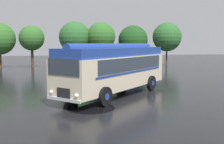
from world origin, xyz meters
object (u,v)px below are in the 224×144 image
car_mid_left (101,66)px  box_van (126,61)px  vintage_bus (116,67)px  car_near_left (78,66)px

car_mid_left → box_van: box_van is taller
car_mid_left → box_van: size_ratio=0.75×
vintage_bus → car_near_left: size_ratio=2.06×
vintage_bus → car_mid_left: size_ratio=2.08×
vintage_bus → box_van: vintage_bus is taller
car_mid_left → box_van: 3.18m
car_near_left → box_van: (5.83, -0.15, 0.52)m
car_near_left → car_mid_left: (2.69, -0.32, 0.00)m
vintage_bus → car_near_left: (-2.06, 13.87, -1.05)m
car_near_left → car_mid_left: size_ratio=1.01×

